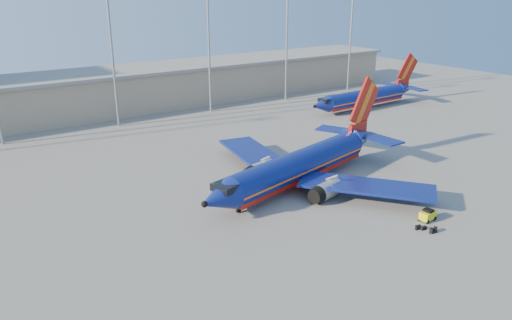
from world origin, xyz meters
name	(u,v)px	position (x,y,z in m)	size (l,w,h in m)	color
ground	(295,201)	(0.00, 0.00, 0.00)	(220.00, 220.00, 0.00)	slate
terminal_building	(163,85)	(10.00, 58.00, 4.32)	(122.00, 16.00, 8.50)	gray
light_mast_row	(162,27)	(5.00, 46.00, 17.55)	(101.60, 1.60, 28.65)	gray
aircraft_main	(303,165)	(4.52, 3.87, 2.64)	(36.06, 34.29, 12.38)	navy
aircraft_second	(367,97)	(44.14, 29.39, 2.48)	(31.93, 12.44, 10.81)	navy
baggage_tug	(428,215)	(8.67, -12.82, 0.72)	(2.02, 1.33, 1.38)	#CEC812
luggage_pile	(429,229)	(6.58, -14.55, 0.24)	(1.76, 1.92, 0.54)	black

